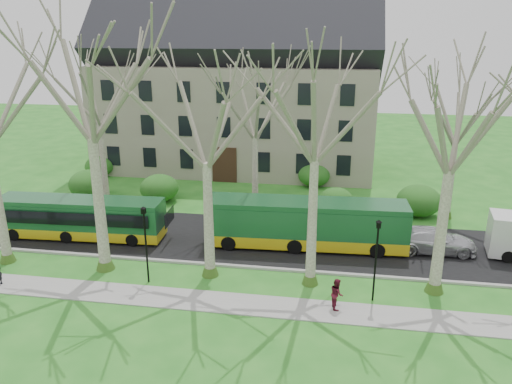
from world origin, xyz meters
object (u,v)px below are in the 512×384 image
(bus_lead, at_px, (80,218))
(bus_follow, at_px, (306,223))
(pedestrian_b, at_px, (337,294))

(bus_lead, height_order, bus_follow, bus_follow)
(bus_lead, relative_size, bus_follow, 0.88)
(bus_lead, xyz_separation_m, bus_follow, (14.68, 0.93, 0.19))
(pedestrian_b, bearing_deg, bus_follow, 3.46)
(bus_follow, xyz_separation_m, pedestrian_b, (2.03, -7.15, -0.77))
(bus_lead, distance_m, bus_follow, 14.71)
(bus_follow, height_order, pedestrian_b, bus_follow)
(bus_lead, distance_m, pedestrian_b, 17.84)
(bus_follow, distance_m, pedestrian_b, 7.47)
(bus_lead, xyz_separation_m, pedestrian_b, (16.71, -6.23, -0.58))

